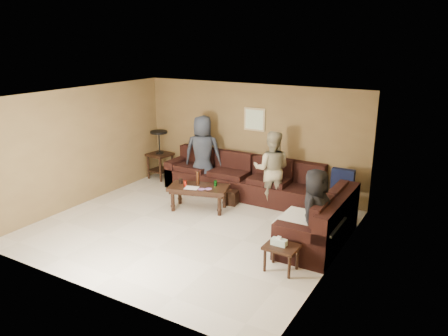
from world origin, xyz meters
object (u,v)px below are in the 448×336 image
Objects in this scene: coffee_table at (199,190)px; side_table_right at (281,249)px; end_table_left at (160,154)px; waste_bin at (231,198)px; person_right at (315,213)px; person_middle at (272,169)px; person_left at (203,153)px; sectional_sofa at (263,195)px.

side_table_right is (2.48, -1.46, -0.06)m from coffee_table.
end_table_left is at bearing 148.68° from side_table_right.
side_table_right is 2.89m from waste_bin.
person_right is at bearing 71.80° from side_table_right.
end_table_left is 3.26m from person_middle.
coffee_table is 0.91× the size of person_right.
person_left is at bearing 154.16° from waste_bin.
end_table_left is 4.05× the size of waste_bin.
side_table_right is 0.38× the size of person_right.
person_left is at bearing 118.54° from coffee_table.
person_middle is (-1.26, 2.42, 0.45)m from side_table_right.
person_left reaches higher than person_right.
sectional_sofa is 2.61× the size of person_left.
person_middle is at bearing -5.68° from end_table_left.
waste_bin is 1.39m from person_left.
side_table_right is 0.89m from person_right.
side_table_right is 4.04m from person_left.
person_middle reaches higher than sectional_sofa.
person_middle is (1.82, -0.14, -0.07)m from person_left.
end_table_left is at bearing 169.19° from sectional_sofa.
person_left is 1.20× the size of person_right.
person_middle is at bearing 117.57° from side_table_right.
person_middle reaches higher than waste_bin.
end_table_left is 0.83× the size of person_right.
end_table_left is 1.45m from person_left.
waste_bin is at bearing 133.60° from person_left.
coffee_table is 1.33m from person_left.
coffee_table is 1.09× the size of end_table_left.
sectional_sofa is 2.84× the size of person_middle.
coffee_table is 2.84m from person_right.
sectional_sofa is 3.27m from end_table_left.
side_table_right is at bearing -45.37° from waste_bin.
person_right is at bearing -41.22° from sectional_sofa.
end_table_left is (-2.02, 1.28, 0.21)m from coffee_table.
person_right reaches higher than sectional_sofa.
sectional_sofa is at bearing 121.49° from side_table_right.
person_right is (1.56, -1.36, 0.42)m from sectional_sofa.
coffee_table is at bearing 97.98° from person_left.
coffee_table is at bearing -127.98° from waste_bin.
coffee_table is at bearing -150.42° from sectional_sofa.
end_table_left is 2.62m from waste_bin.
coffee_table is (-1.18, -0.67, 0.10)m from sectional_sofa.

